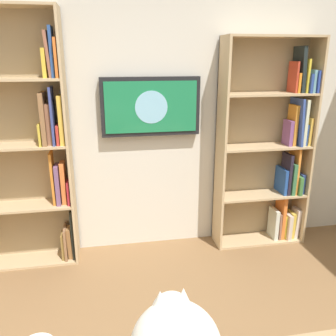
% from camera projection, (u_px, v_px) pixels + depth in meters
% --- Properties ---
extents(wall_back, '(4.52, 0.06, 2.70)m').
position_uv_depth(wall_back, '(145.00, 109.00, 3.26)').
color(wall_back, silver).
rests_on(wall_back, ground).
extents(bookshelf_left, '(0.90, 0.28, 1.99)m').
position_uv_depth(bookshelf_left, '(274.00, 151.00, 3.44)').
color(bookshelf_left, tan).
rests_on(bookshelf_left, ground).
extents(bookshelf_right, '(0.89, 0.28, 2.19)m').
position_uv_depth(bookshelf_right, '(28.00, 146.00, 3.02)').
color(bookshelf_right, tan).
rests_on(bookshelf_right, ground).
extents(wall_mounted_tv, '(0.89, 0.07, 0.52)m').
position_uv_depth(wall_mounted_tv, '(151.00, 107.00, 3.18)').
color(wall_mounted_tv, black).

